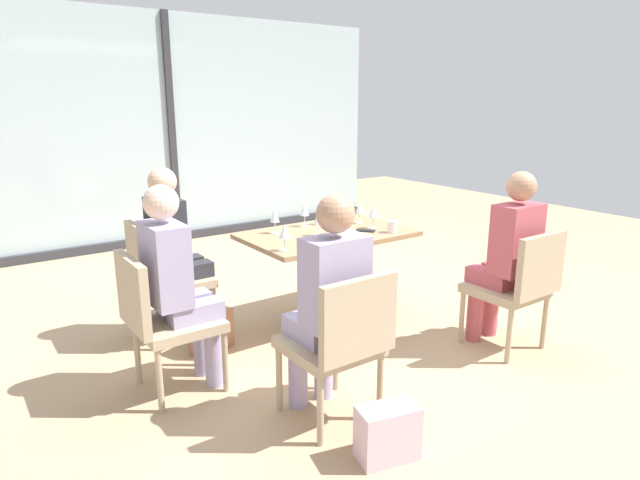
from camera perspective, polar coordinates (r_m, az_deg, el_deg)
The scene contains 22 objects.
ground_plane at distance 4.38m, azimuth 0.76°, elevation -8.52°, with size 12.00×12.00×0.00m, color tan.
window_wall_backdrop at distance 6.90m, azimuth -15.27°, elevation 9.85°, with size 5.75×0.10×2.70m.
dining_table_main at distance 4.20m, azimuth 0.79°, elevation -1.86°, with size 1.25×0.78×0.73m.
chair_far_left at distance 4.10m, azimuth -16.20°, elevation -3.38°, with size 0.50×0.46×0.87m.
chair_front_left at distance 2.91m, azimuth 2.13°, elevation -10.32°, with size 0.46×0.50×0.87m.
chair_side_end at distance 3.33m, azimuth -16.31°, elevation -7.57°, with size 0.50×0.46×0.87m.
chair_front_right at distance 3.97m, azimuth 20.08°, elevation -4.30°, with size 0.46×0.50×0.87m.
person_far_left at distance 4.08m, azimuth -14.95°, elevation -0.41°, with size 0.39×0.34×1.26m.
person_front_left at distance 2.91m, azimuth 0.85°, elevation -5.95°, with size 0.34×0.39×1.26m.
person_side_end at distance 3.30m, azimuth -14.77°, elevation -3.94°, with size 0.39×0.34×1.26m.
person_front_right at distance 3.97m, azimuth 19.05°, elevation -1.13°, with size 0.34×0.39×1.26m.
wine_glass_0 at distance 4.39m, azimuth 0.34°, elevation 3.31°, with size 0.07×0.07×0.18m.
wine_glass_1 at distance 4.33m, azimuth -1.64°, elevation 3.14°, with size 0.07×0.07×0.18m.
wine_glass_2 at distance 4.29m, azimuth 5.58°, elevation 2.96°, with size 0.07×0.07×0.18m.
wine_glass_3 at distance 3.63m, azimuth -3.75°, elevation 0.87°, with size 0.07×0.07×0.18m.
wine_glass_4 at distance 4.44m, azimuth 4.20°, elevation 3.41°, with size 0.07×0.07×0.18m.
wine_glass_5 at distance 4.03m, azimuth -0.19°, elevation 2.28°, with size 0.07×0.07×0.18m.
wine_glass_6 at distance 4.11m, azimuth -4.77°, elevation 2.49°, with size 0.07×0.07×0.18m.
coffee_cup at distance 4.18m, azimuth 7.55°, elevation 1.39°, with size 0.08×0.08×0.09m, color white.
cell_phone_on_table at distance 4.21m, azimuth 4.79°, elevation 0.99°, with size 0.07×0.14×0.01m, color black.
handbag_0 at distance 3.94m, azimuth -11.29°, elevation -9.36°, with size 0.30×0.16×0.28m, color #A3704C.
handbag_1 at distance 2.84m, azimuth 7.10°, elevation -19.42°, with size 0.30×0.16×0.28m, color beige.
Camera 1 is at (-2.38, -3.26, 1.72)m, focal length 30.55 mm.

